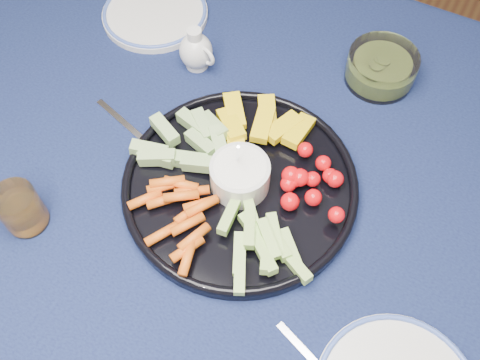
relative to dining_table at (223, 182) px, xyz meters
The scene contains 7 objects.
dining_table is the anchor object (origin of this frame).
crudite_platter 0.13m from the dining_table, 39.03° to the right, with size 0.38×0.38×0.12m.
creamer_pitcher 0.25m from the dining_table, 131.47° to the left, with size 0.08×0.06×0.09m.
pickle_bowl 0.36m from the dining_table, 58.91° to the left, with size 0.13×0.13×0.06m.
juice_tumbler 0.35m from the dining_table, 129.67° to the right, with size 0.07×0.07×0.08m.
fork_left 0.18m from the dining_table, 168.33° to the right, with size 0.18×0.07×0.00m.
side_plate_extra 0.38m from the dining_table, 140.34° to the left, with size 0.21×0.21×0.02m.
Camera 1 is at (0.27, -0.44, 1.50)m, focal length 40.00 mm.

